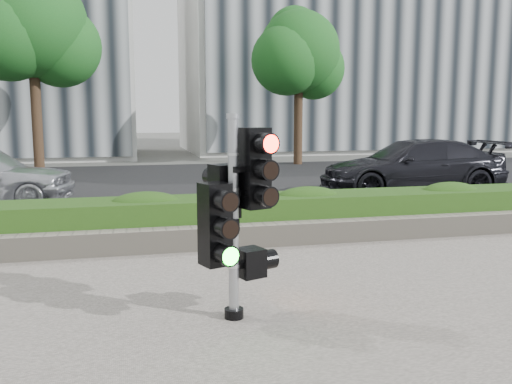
# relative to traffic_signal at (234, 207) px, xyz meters

# --- Properties ---
(ground) EXTENTS (120.00, 120.00, 0.00)m
(ground) POSITION_rel_traffic_signal_xyz_m (0.46, 0.93, -1.14)
(ground) COLOR #51514C
(ground) RESTS_ON ground
(road) EXTENTS (60.00, 13.00, 0.02)m
(road) POSITION_rel_traffic_signal_xyz_m (0.46, 10.93, -1.13)
(road) COLOR black
(road) RESTS_ON ground
(curb) EXTENTS (60.00, 0.25, 0.12)m
(curb) POSITION_rel_traffic_signal_xyz_m (0.46, 4.08, -1.08)
(curb) COLOR gray
(curb) RESTS_ON ground
(stone_wall) EXTENTS (12.00, 0.32, 0.34)m
(stone_wall) POSITION_rel_traffic_signal_xyz_m (0.46, 2.83, -0.94)
(stone_wall) COLOR gray
(stone_wall) RESTS_ON sidewalk
(hedge) EXTENTS (12.00, 1.00, 0.68)m
(hedge) POSITION_rel_traffic_signal_xyz_m (0.46, 3.48, -0.77)
(hedge) COLOR #407223
(hedge) RESTS_ON sidewalk
(building_right) EXTENTS (18.00, 10.00, 12.00)m
(building_right) POSITION_rel_traffic_signal_xyz_m (11.46, 25.93, 4.86)
(building_right) COLOR #B7B7B2
(building_right) RESTS_ON ground
(tree_left) EXTENTS (4.61, 4.03, 7.34)m
(tree_left) POSITION_rel_traffic_signal_xyz_m (-4.06, 15.49, 3.90)
(tree_left) COLOR black
(tree_left) RESTS_ON ground
(tree_right) EXTENTS (4.10, 3.58, 6.53)m
(tree_right) POSITION_rel_traffic_signal_xyz_m (5.95, 16.48, 3.34)
(tree_right) COLOR black
(tree_right) RESTS_ON ground
(traffic_signal) EXTENTS (0.74, 0.64, 2.02)m
(traffic_signal) POSITION_rel_traffic_signal_xyz_m (0.00, 0.00, 0.00)
(traffic_signal) COLOR black
(traffic_signal) RESTS_ON sidewalk
(car_dark) EXTENTS (4.88, 2.11, 1.40)m
(car_dark) POSITION_rel_traffic_signal_xyz_m (6.17, 7.51, -0.43)
(car_dark) COLOR black
(car_dark) RESTS_ON road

